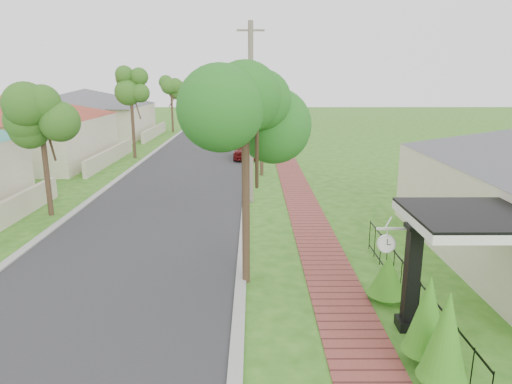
% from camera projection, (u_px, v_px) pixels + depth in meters
% --- Properties ---
extents(ground, '(160.00, 160.00, 0.00)m').
position_uv_depth(ground, '(214.00, 307.00, 11.46)').
color(ground, '#2B5F16').
rests_on(ground, ground).
extents(road, '(7.00, 120.00, 0.02)m').
position_uv_depth(road, '(194.00, 163.00, 30.84)').
color(road, '#28282B').
rests_on(road, ground).
extents(kerb_right, '(0.30, 120.00, 0.10)m').
position_uv_depth(kerb_right, '(248.00, 163.00, 30.86)').
color(kerb_right, '#9E9E99').
rests_on(kerb_right, ground).
extents(kerb_left, '(0.30, 120.00, 0.10)m').
position_uv_depth(kerb_left, '(140.00, 163.00, 30.82)').
color(kerb_left, '#9E9E99').
rests_on(kerb_left, ground).
extents(sidewalk, '(1.50, 120.00, 0.03)m').
position_uv_depth(sidewalk, '(286.00, 163.00, 30.87)').
color(sidewalk, brown).
rests_on(sidewalk, ground).
extents(porch_post, '(0.48, 0.48, 2.52)m').
position_uv_depth(porch_post, '(411.00, 283.00, 10.24)').
color(porch_post, black).
rests_on(porch_post, ground).
extents(picket_fence, '(0.03, 8.02, 1.00)m').
position_uv_depth(picket_fence, '(410.00, 287.00, 11.36)').
color(picket_fence, black).
rests_on(picket_fence, ground).
extents(street_trees, '(10.70, 37.65, 5.89)m').
position_uv_depth(street_trees, '(205.00, 91.00, 36.37)').
color(street_trees, '#382619').
rests_on(street_trees, ground).
extents(hedge_row, '(0.88, 4.36, 2.11)m').
position_uv_depth(hedge_row, '(417.00, 311.00, 9.57)').
color(hedge_row, '#2A6814').
rests_on(hedge_row, ground).
extents(far_house_red, '(15.56, 15.56, 4.60)m').
position_uv_depth(far_house_red, '(12.00, 128.00, 30.20)').
color(far_house_red, beige).
rests_on(far_house_red, ground).
extents(far_house_grey, '(15.56, 15.56, 4.60)m').
position_uv_depth(far_house_grey, '(87.00, 113.00, 43.77)').
color(far_house_grey, beige).
rests_on(far_house_grey, ground).
extents(parked_car_red, '(1.64, 3.99, 1.35)m').
position_uv_depth(parked_car_red, '(245.00, 149.00, 32.45)').
color(parked_car_red, '#590D0E').
rests_on(parked_car_red, ground).
extents(parked_car_white, '(1.68, 4.11, 1.32)m').
position_uv_depth(parked_car_white, '(242.00, 124.00, 49.87)').
color(parked_car_white, silver).
rests_on(parked_car_white, ground).
extents(near_tree, '(2.22, 2.22, 5.70)m').
position_uv_depth(near_tree, '(245.00, 120.00, 11.81)').
color(near_tree, '#382619').
rests_on(near_tree, ground).
extents(utility_pole, '(1.20, 0.24, 7.96)m').
position_uv_depth(utility_pole, '(251.00, 114.00, 20.18)').
color(utility_pole, '#726B59').
rests_on(utility_pole, ground).
extents(station_clock, '(0.70, 0.13, 0.60)m').
position_uv_depth(station_clock, '(387.00, 242.00, 10.43)').
color(station_clock, white).
rests_on(station_clock, ground).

